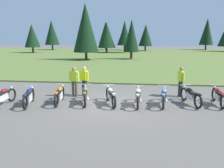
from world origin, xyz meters
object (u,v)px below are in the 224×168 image
(motorcycle_olive, at_px, (85,95))
(motorcycle_black, at_px, (191,96))
(motorcycle_navy, at_px, (29,96))
(motorcycle_orange, at_px, (60,94))
(rider_in_hivis_vest, at_px, (74,80))
(rider_checking_bike, at_px, (181,80))
(motorcycle_silver, at_px, (111,96))
(motorcycle_red, at_px, (218,96))
(motorcycle_sky_blue, at_px, (164,96))
(motorcycle_cream, at_px, (138,96))
(motorcycle_maroon, at_px, (3,97))
(rider_with_back_turned, at_px, (84,79))

(motorcycle_olive, distance_m, motorcycle_black, 5.25)
(motorcycle_navy, distance_m, motorcycle_orange, 1.47)
(rider_in_hivis_vest, height_order, rider_checking_bike, same)
(motorcycle_navy, height_order, rider_checking_bike, rider_checking_bike)
(motorcycle_navy, xyz_separation_m, motorcycle_silver, (3.96, 0.62, 0.00))
(motorcycle_black, xyz_separation_m, motorcycle_red, (1.35, 0.10, 0.00))
(motorcycle_sky_blue, xyz_separation_m, motorcycle_red, (2.68, 0.38, 0.00))
(rider_in_hivis_vest, bearing_deg, motorcycle_olive, -53.51)
(motorcycle_olive, xyz_separation_m, motorcycle_silver, (1.30, -0.04, 0.00))
(motorcycle_cream, relative_size, rider_checking_bike, 1.26)
(motorcycle_maroon, bearing_deg, rider_in_hivis_vest, 33.92)
(motorcycle_maroon, distance_m, motorcycle_cream, 6.61)
(motorcycle_black, bearing_deg, motorcycle_cream, -170.20)
(motorcycle_navy, relative_size, motorcycle_black, 1.01)
(rider_checking_bike, bearing_deg, rider_in_hivis_vest, -173.40)
(motorcycle_silver, height_order, rider_checking_bike, rider_checking_bike)
(motorcycle_silver, bearing_deg, motorcycle_red, 5.87)
(motorcycle_maroon, bearing_deg, rider_with_back_turned, 33.06)
(motorcycle_orange, relative_size, rider_in_hivis_vest, 1.26)
(rider_with_back_turned, bearing_deg, motorcycle_orange, -120.01)
(motorcycle_maroon, height_order, motorcycle_black, same)
(motorcycle_orange, height_order, motorcycle_silver, same)
(motorcycle_cream, height_order, rider_in_hivis_vest, rider_in_hivis_vest)
(motorcycle_maroon, distance_m, motorcycle_olive, 4.00)
(motorcycle_orange, height_order, motorcycle_black, same)
(motorcycle_silver, height_order, motorcycle_sky_blue, same)
(motorcycle_cream, bearing_deg, motorcycle_navy, -173.37)
(motorcycle_sky_blue, bearing_deg, rider_with_back_turned, 162.58)
(motorcycle_cream, bearing_deg, motorcycle_red, 7.85)
(motorcycle_maroon, height_order, rider_in_hivis_vest, rider_in_hivis_vest)
(motorcycle_maroon, relative_size, motorcycle_navy, 1.02)
(motorcycle_red, bearing_deg, motorcycle_navy, -172.85)
(motorcycle_maroon, distance_m, rider_in_hivis_vest, 3.68)
(motorcycle_sky_blue, bearing_deg, motorcycle_orange, -177.36)
(motorcycle_navy, height_order, rider_in_hivis_vest, rider_in_hivis_vest)
(motorcycle_black, xyz_separation_m, rider_in_hivis_vest, (-6.12, 0.79, 0.51))
(motorcycle_black, height_order, rider_with_back_turned, rider_with_back_turned)
(motorcycle_navy, distance_m, rider_in_hivis_vest, 2.62)
(motorcycle_olive, distance_m, rider_in_hivis_vest, 1.58)
(motorcycle_orange, distance_m, motorcycle_cream, 3.94)
(motorcycle_sky_blue, relative_size, motorcycle_red, 1.00)
(rider_in_hivis_vest, distance_m, rider_checking_bike, 5.92)
(motorcycle_silver, height_order, motorcycle_cream, same)
(motorcycle_maroon, relative_size, rider_with_back_turned, 1.26)
(motorcycle_navy, bearing_deg, motorcycle_orange, 21.56)
(motorcycle_maroon, relative_size, motorcycle_olive, 1.01)
(motorcycle_cream, relative_size, rider_in_hivis_vest, 1.26)
(motorcycle_navy, height_order, motorcycle_sky_blue, same)
(motorcycle_cream, height_order, rider_with_back_turned, rider_with_back_turned)
(rider_checking_bike, bearing_deg, motorcycle_sky_blue, -121.68)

